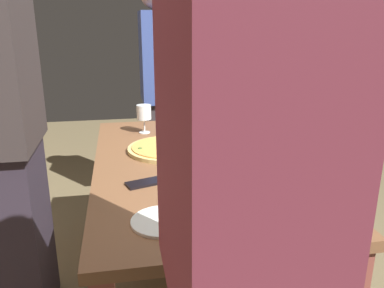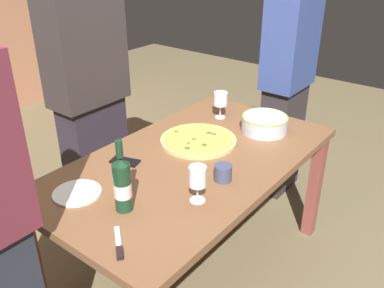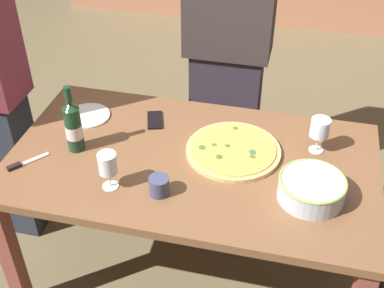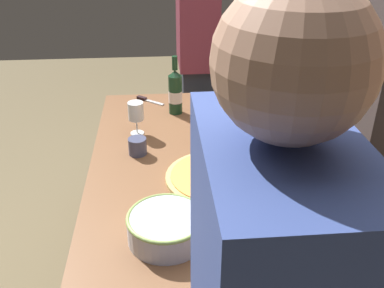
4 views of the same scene
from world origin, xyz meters
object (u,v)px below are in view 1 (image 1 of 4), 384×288
pizza (169,148)px  side_plate (164,221)px  cup_amber (247,155)px  person_host (159,96)px  wine_bottle (233,176)px  serving_bowl (198,122)px  dining_table (192,179)px  cell_phone (144,183)px  person_guest_right (9,139)px  pizza_knife (298,229)px  wine_glass_near_pizza (265,153)px  wine_glass_by_bottle (144,113)px

pizza → side_plate: 0.74m
cup_amber → person_host: size_ratio=0.05×
wine_bottle → serving_bowl: bearing=-4.6°
dining_table → cup_amber: 0.29m
cup_amber → cell_phone: 0.51m
person_guest_right → pizza_knife: bearing=-34.6°
pizza → side_plate: (-0.74, 0.11, -0.01)m
dining_table → serving_bowl: bearing=-14.1°
side_plate → pizza_knife: 0.43m
cup_amber → person_guest_right: bearing=85.2°
dining_table → cell_phone: bearing=135.2°
person_host → person_guest_right: 1.34m
serving_bowl → cell_phone: bearing=153.9°
wine_glass_near_pizza → person_host: size_ratio=0.10×
dining_table → side_plate: side_plate is taller
serving_bowl → person_guest_right: 1.05m
wine_bottle → wine_glass_near_pizza: bearing=-40.9°
wine_glass_near_pizza → pizza_knife: 0.43m
pizza → wine_glass_by_bottle: (0.36, 0.10, 0.11)m
side_plate → cell_phone: bearing=7.0°
cell_phone → pizza: bearing=-38.4°
pizza → side_plate: pizza is taller
wine_glass_by_bottle → person_host: person_host is taller
serving_bowl → pizza: bearing=148.1°
pizza → wine_glass_near_pizza: wine_glass_near_pizza is taller
side_plate → person_host: 1.70m
serving_bowl → wine_glass_near_pizza: 0.81m
pizza → wine_glass_near_pizza: (-0.45, -0.34, 0.11)m
pizza_knife → wine_bottle: bearing=41.5°
pizza → person_host: (0.96, -0.05, 0.09)m
wine_glass_by_bottle → person_guest_right: size_ratio=0.09×
person_guest_right → person_host: bearing=56.7°
dining_table → wine_glass_near_pizza: 0.43m
person_host → pizza: bearing=-4.8°
wine_glass_near_pizza → wine_glass_by_bottle: (0.80, 0.44, 0.00)m
cell_phone → person_host: person_host is taller
person_guest_right → side_plate: bearing=-43.5°
pizza → cell_phone: pizza is taller
cell_phone → person_guest_right: person_guest_right is taller
cup_amber → side_plate: bearing=138.1°
cell_phone → pizza_knife: bearing=-153.6°
serving_bowl → side_plate: size_ratio=1.25×
pizza_knife → person_guest_right: size_ratio=0.09×
pizza → pizza_knife: 0.91m
serving_bowl → person_host: (0.61, 0.17, 0.05)m
cell_phone → wine_bottle: bearing=-151.9°
person_guest_right → wine_glass_by_bottle: bearing=40.9°
wine_glass_by_bottle → dining_table: bearing=-160.4°
wine_glass_by_bottle → pizza_knife: size_ratio=1.03×
wine_glass_near_pizza → cup_amber: wine_glass_near_pizza is taller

